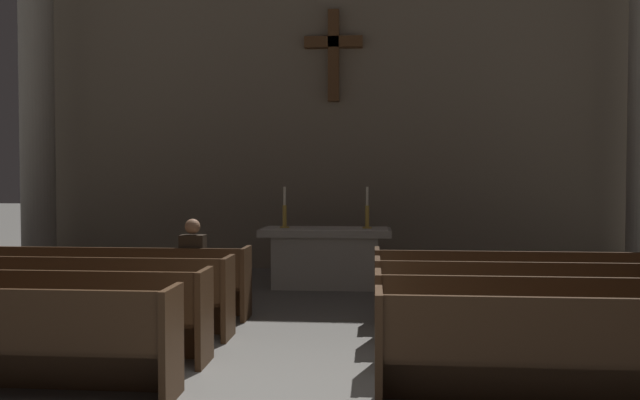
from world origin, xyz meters
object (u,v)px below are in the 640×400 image
at_px(pew_right_row_4, 533,287).
at_px(lone_worshipper, 195,266).
at_px(pew_right_row_2, 588,324).
at_px(pew_right_row_1, 632,355).
at_px(pew_left_row_3, 64,295).
at_px(altar, 326,256).
at_px(pew_left_row_2, 14,314).
at_px(candlestick_left, 285,215).
at_px(candlestick_right, 367,215).
at_px(pew_left_row_4, 101,281).
at_px(column_left_third, 37,109).
at_px(pew_right_row_3, 556,303).

distance_m(pew_right_row_4, lone_worshipper, 4.37).
height_order(pew_right_row_2, pew_right_row_4, same).
bearing_deg(pew_right_row_1, pew_left_row_3, 159.97).
xyz_separation_m(pew_right_row_4, altar, (-2.81, 2.54, 0.06)).
bearing_deg(pew_left_row_2, candlestick_left, 65.25).
bearing_deg(pew_right_row_1, candlestick_right, 110.64).
relative_size(candlestick_right, lone_worshipper, 0.53).
bearing_deg(candlestick_left, pew_right_row_1, -57.95).
bearing_deg(pew_left_row_2, pew_left_row_4, 90.00).
distance_m(column_left_third, candlestick_left, 5.37).
relative_size(pew_right_row_1, candlestick_left, 5.70).
bearing_deg(pew_left_row_3, pew_right_row_4, 10.33).
bearing_deg(pew_right_row_4, pew_left_row_4, 180.00).
bearing_deg(pew_right_row_2, pew_left_row_4, 159.97).
distance_m(pew_left_row_2, pew_right_row_3, 5.72).
height_order(pew_left_row_4, lone_worshipper, lone_worshipper).
bearing_deg(pew_right_row_2, pew_left_row_2, 180.00).
height_order(pew_left_row_3, pew_right_row_1, same).
bearing_deg(pew_right_row_1, pew_left_row_2, 169.67).
relative_size(pew_right_row_2, pew_right_row_3, 1.00).
relative_size(pew_left_row_4, pew_right_row_1, 1.00).
bearing_deg(lone_worshipper, pew_right_row_3, -13.71).
height_order(pew_left_row_3, pew_right_row_4, same).
relative_size(pew_left_row_2, altar, 1.81).
bearing_deg(pew_left_row_2, pew_right_row_2, 0.00).
distance_m(pew_left_row_2, pew_left_row_3, 1.03).
bearing_deg(pew_right_row_3, pew_left_row_3, 180.00).
relative_size(pew_right_row_4, altar, 1.81).
xyz_separation_m(pew_right_row_3, altar, (-2.81, 3.56, 0.06)).
distance_m(pew_right_row_3, candlestick_left, 5.06).
xyz_separation_m(altar, candlestick_right, (0.70, 0.00, 0.70)).
height_order(pew_left_row_2, lone_worshipper, lone_worshipper).
height_order(pew_right_row_1, column_left_third, column_left_third).
bearing_deg(candlestick_right, pew_left_row_4, -144.20).
distance_m(pew_right_row_3, lone_worshipper, 4.50).
distance_m(pew_right_row_1, lone_worshipper, 5.37).
distance_m(pew_right_row_1, candlestick_right, 6.05).
height_order(pew_right_row_4, candlestick_left, candlestick_left).
relative_size(pew_left_row_4, candlestick_left, 5.70).
height_order(pew_left_row_2, pew_right_row_3, same).
bearing_deg(pew_right_row_2, candlestick_right, 114.75).
bearing_deg(candlestick_right, pew_right_row_1, -69.36).
distance_m(pew_left_row_3, pew_right_row_3, 5.63).
distance_m(pew_right_row_3, altar, 4.54).
bearing_deg(pew_right_row_4, column_left_third, 157.26).
bearing_deg(pew_right_row_3, column_left_third, 151.59).
distance_m(pew_right_row_2, lone_worshipper, 4.84).
bearing_deg(column_left_third, candlestick_right, -8.95).
distance_m(pew_right_row_4, altar, 3.79).
bearing_deg(candlestick_left, pew_right_row_3, -45.38).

